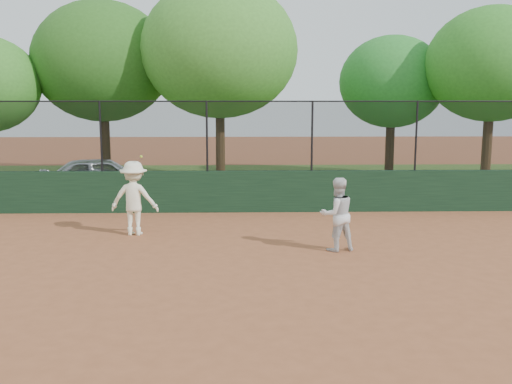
{
  "coord_description": "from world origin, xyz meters",
  "views": [
    {
      "loc": [
        0.48,
        -10.27,
        3.22
      ],
      "look_at": [
        0.8,
        2.2,
        1.2
      ],
      "focal_mm": 40.0,
      "sensor_mm": 36.0,
      "label": 1
    }
  ],
  "objects_px": {
    "tree_1": "(102,62)",
    "tree_3": "(392,82)",
    "player_second": "(337,214)",
    "tree_2": "(219,50)",
    "parked_car": "(103,177)",
    "tree_4": "(492,65)",
    "player_main": "(134,198)"
  },
  "relations": [
    {
      "from": "parked_car",
      "to": "tree_1",
      "type": "distance_m",
      "value": 5.76
    },
    {
      "from": "parked_car",
      "to": "tree_2",
      "type": "distance_m",
      "value": 6.49
    },
    {
      "from": "tree_1",
      "to": "player_main",
      "type": "bearing_deg",
      "value": -73.09
    },
    {
      "from": "player_main",
      "to": "parked_car",
      "type": "bearing_deg",
      "value": 110.8
    },
    {
      "from": "player_main",
      "to": "tree_2",
      "type": "xyz_separation_m",
      "value": [
        1.77,
        8.27,
        4.15
      ]
    },
    {
      "from": "tree_3",
      "to": "tree_4",
      "type": "height_order",
      "value": "tree_4"
    },
    {
      "from": "tree_1",
      "to": "tree_3",
      "type": "distance_m",
      "value": 11.54
    },
    {
      "from": "player_main",
      "to": "tree_4",
      "type": "distance_m",
      "value": 14.59
    },
    {
      "from": "tree_2",
      "to": "tree_1",
      "type": "bearing_deg",
      "value": 167.0
    },
    {
      "from": "parked_car",
      "to": "player_second",
      "type": "bearing_deg",
      "value": -150.67
    },
    {
      "from": "player_main",
      "to": "tree_1",
      "type": "xyz_separation_m",
      "value": [
        -2.84,
        9.34,
        3.79
      ]
    },
    {
      "from": "player_second",
      "to": "tree_2",
      "type": "xyz_separation_m",
      "value": [
        -2.85,
        9.85,
        4.25
      ]
    },
    {
      "from": "tree_3",
      "to": "player_main",
      "type": "bearing_deg",
      "value": -131.69
    },
    {
      "from": "tree_1",
      "to": "tree_2",
      "type": "height_order",
      "value": "tree_2"
    },
    {
      "from": "player_main",
      "to": "tree_3",
      "type": "distance_m",
      "value": 13.38
    },
    {
      "from": "tree_3",
      "to": "tree_4",
      "type": "relative_size",
      "value": 0.87
    },
    {
      "from": "parked_car",
      "to": "tree_3",
      "type": "height_order",
      "value": "tree_3"
    },
    {
      "from": "player_second",
      "to": "parked_car",
      "type": "bearing_deg",
      "value": -62.35
    },
    {
      "from": "parked_car",
      "to": "tree_1",
      "type": "xyz_separation_m",
      "value": [
        -0.83,
        4.06,
        4.0
      ]
    },
    {
      "from": "tree_1",
      "to": "tree_4",
      "type": "distance_m",
      "value": 14.76
    },
    {
      "from": "parked_car",
      "to": "player_main",
      "type": "bearing_deg",
      "value": -173.88
    },
    {
      "from": "player_second",
      "to": "tree_1",
      "type": "height_order",
      "value": "tree_1"
    },
    {
      "from": "player_second",
      "to": "tree_4",
      "type": "relative_size",
      "value": 0.24
    },
    {
      "from": "tree_3",
      "to": "tree_2",
      "type": "bearing_deg",
      "value": -168.04
    },
    {
      "from": "tree_1",
      "to": "tree_4",
      "type": "bearing_deg",
      "value": -6.25
    },
    {
      "from": "tree_2",
      "to": "tree_3",
      "type": "distance_m",
      "value": 7.14
    },
    {
      "from": "parked_car",
      "to": "tree_4",
      "type": "distance_m",
      "value": 14.56
    },
    {
      "from": "tree_3",
      "to": "parked_car",
      "type": "bearing_deg",
      "value": -157.34
    },
    {
      "from": "player_second",
      "to": "tree_4",
      "type": "distance_m",
      "value": 12.35
    },
    {
      "from": "parked_car",
      "to": "tree_1",
      "type": "bearing_deg",
      "value": -3.07
    },
    {
      "from": "player_second",
      "to": "tree_4",
      "type": "height_order",
      "value": "tree_4"
    },
    {
      "from": "tree_4",
      "to": "tree_1",
      "type": "bearing_deg",
      "value": 173.75
    }
  ]
}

